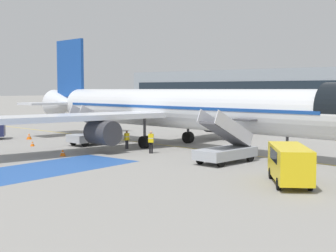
{
  "coord_description": "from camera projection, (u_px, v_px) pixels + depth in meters",
  "views": [
    {
      "loc": [
        23.37,
        -33.06,
        5.24
      ],
      "look_at": [
        -1.96,
        -1.15,
        2.01
      ],
      "focal_mm": 50.0,
      "sensor_mm": 36.0,
      "label": 1
    }
  ],
  "objects": [
    {
      "name": "traffic_cone_2",
      "position": [
        63.0,
        153.0,
        36.58
      ],
      "size": [
        0.48,
        0.48,
        0.53
      ],
      "color": "orange",
      "rests_on": "ground_plane"
    },
    {
      "name": "apron_leadline_yellow",
      "position": [
        180.0,
        147.0,
        42.32
      ],
      "size": [
        74.77,
        8.42,
        0.01
      ],
      "primitive_type": "cube",
      "rotation": [
        0.0,
        0.0,
        -1.68
      ],
      "color": "gold",
      "rests_on": "ground_plane"
    },
    {
      "name": "airliner",
      "position": [
        174.0,
        109.0,
        42.59
      ],
      "size": [
        40.47,
        36.35,
        10.88
      ],
      "rotation": [
        0.0,
        0.0,
        -1.68
      ],
      "color": "silver",
      "rests_on": "ground_plane"
    },
    {
      "name": "ground_plane",
      "position": [
        194.0,
        149.0,
        40.71
      ],
      "size": [
        600.0,
        600.0,
        0.0
      ],
      "primitive_type": "plane",
      "color": "gray"
    },
    {
      "name": "terminal_building",
      "position": [
        324.0,
        91.0,
        97.46
      ],
      "size": [
        96.77,
        12.1,
        9.55
      ],
      "color": "#89939E",
      "rests_on": "ground_plane"
    },
    {
      "name": "ground_crew_0",
      "position": [
        127.0,
        139.0,
        40.85
      ],
      "size": [
        0.3,
        0.46,
        1.6
      ],
      "rotation": [
        0.0,
        0.0,
        4.54
      ],
      "color": "#2D2D33",
      "rests_on": "ground_plane"
    },
    {
      "name": "fuel_tanker",
      "position": [
        266.0,
        115.0,
        65.67
      ],
      "size": [
        9.9,
        3.17,
        3.28
      ],
      "rotation": [
        0.0,
        0.0,
        1.5
      ],
      "color": "#38383D",
      "rests_on": "ground_plane"
    },
    {
      "name": "traffic_cone_1",
      "position": [
        29.0,
        136.0,
        48.75
      ],
      "size": [
        0.57,
        0.57,
        0.64
      ],
      "color": "orange",
      "rests_on": "ground_plane"
    },
    {
      "name": "boarding_stairs_aft",
      "position": [
        94.0,
        134.0,
        44.12
      ],
      "size": [
        2.71,
        5.41,
        3.82
      ],
      "rotation": [
        0.0,
        0.0,
        -0.11
      ],
      "color": "#ADB2BA",
      "rests_on": "ground_plane"
    },
    {
      "name": "boarding_stairs_forward",
      "position": [
        226.0,
        149.0,
        33.18
      ],
      "size": [
        2.71,
        5.41,
        3.87
      ],
      "rotation": [
        0.0,
        0.0,
        -0.11
      ],
      "color": "#ADB2BA",
      "rests_on": "ground_plane"
    },
    {
      "name": "apron_stand_patch_blue",
      "position": [
        44.0,
        169.0,
        30.7
      ],
      "size": [
        5.54,
        12.71,
        0.01
      ],
      "primitive_type": "cube",
      "color": "#2856A8",
      "rests_on": "ground_plane"
    },
    {
      "name": "ground_crew_1",
      "position": [
        151.0,
        140.0,
        38.04
      ],
      "size": [
        0.49,
        0.4,
        1.84
      ],
      "rotation": [
        0.0,
        0.0,
        0.48
      ],
      "color": "black",
      "rests_on": "ground_plane"
    },
    {
      "name": "traffic_cone_0",
      "position": [
        32.0,
        144.0,
        42.89
      ],
      "size": [
        0.41,
        0.41,
        0.46
      ],
      "color": "orange",
      "rests_on": "ground_plane"
    },
    {
      "name": "service_van_0",
      "position": [
        290.0,
        162.0,
        25.65
      ],
      "size": [
        4.21,
        5.14,
        2.11
      ],
      "rotation": [
        0.0,
        0.0,
        3.72
      ],
      "color": "yellow",
      "rests_on": "ground_plane"
    }
  ]
}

